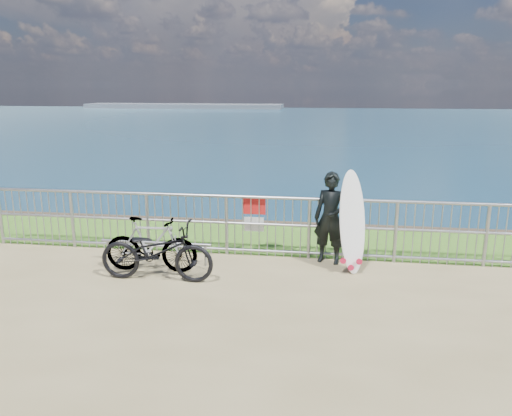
% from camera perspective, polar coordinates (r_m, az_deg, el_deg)
% --- Properties ---
extents(grass_strip, '(120.00, 120.00, 0.00)m').
position_cam_1_polar(grass_strip, '(10.23, 0.65, -3.37)').
color(grass_strip, '#3C7620').
rests_on(grass_strip, ground).
extents(seascape, '(260.00, 260.00, 5.00)m').
position_cam_1_polar(seascape, '(161.05, -8.14, 11.24)').
color(seascape, brown).
rests_on(seascape, ground).
extents(railing, '(10.06, 0.10, 1.13)m').
position_cam_1_polar(railing, '(9.02, -0.15, -1.97)').
color(railing, gray).
rests_on(railing, ground).
extents(surfer, '(0.66, 0.52, 1.61)m').
position_cam_1_polar(surfer, '(8.72, 8.53, -1.15)').
color(surfer, black).
rests_on(surfer, ground).
extents(surfboard, '(0.56, 0.53, 1.71)m').
position_cam_1_polar(surfboard, '(8.36, 10.94, -2.02)').
color(surfboard, white).
rests_on(surfboard, ground).
extents(bicycle_near, '(1.84, 0.66, 0.96)m').
position_cam_1_polar(bicycle_near, '(8.08, -11.30, -4.89)').
color(bicycle_near, black).
rests_on(bicycle_near, ground).
extents(bicycle_far, '(1.57, 0.48, 0.94)m').
position_cam_1_polar(bicycle_far, '(8.47, -11.92, -4.11)').
color(bicycle_far, black).
rests_on(bicycle_far, ground).
extents(bike_rack, '(1.97, 0.05, 0.41)m').
position_cam_1_polar(bike_rack, '(8.86, -11.39, -4.17)').
color(bike_rack, gray).
rests_on(bike_rack, ground).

